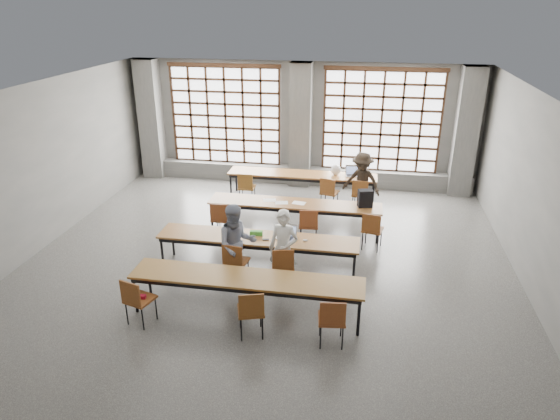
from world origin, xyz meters
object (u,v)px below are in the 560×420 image
(chair_mid_left, at_px, (221,216))
(chair_back_mid, at_px, (329,190))
(chair_front_right, at_px, (283,264))
(red_pouch, at_px, (140,297))
(chair_near_mid, at_px, (251,309))
(mouse, at_px, (305,240))
(chair_mid_centre, at_px, (309,223))
(phone, at_px, (266,240))
(chair_near_right, at_px, (332,317))
(desk_row_d, at_px, (246,280))
(laptop_front, at_px, (287,234))
(backpack, at_px, (365,198))
(desk_row_c, at_px, (258,240))
(chair_back_left, at_px, (246,185))
(desk_row_a, at_px, (302,176))
(laptop_back, at_px, (352,173))
(desk_row_b, at_px, (295,205))
(green_box, at_px, (256,233))
(plastic_bag, at_px, (336,170))
(student_male, at_px, (283,249))
(chair_mid_right, at_px, (372,227))
(student_female, at_px, (237,244))
(chair_near_left, at_px, (136,297))
(chair_front_left, at_px, (235,259))
(chair_back_right, at_px, (360,192))

(chair_mid_left, bearing_deg, chair_back_mid, 42.69)
(chair_front_right, relative_size, red_pouch, 4.40)
(chair_near_mid, height_order, mouse, chair_near_mid)
(chair_mid_centre, bearing_deg, phone, -116.34)
(chair_front_right, xyz_separation_m, chair_near_right, (1.03, -1.54, 0.00))
(chair_back_mid, xyz_separation_m, mouse, (-0.18, -3.39, 0.21))
(desk_row_d, distance_m, laptop_front, 1.71)
(phone, xyz_separation_m, red_pouch, (-1.74, -1.99, -0.24))
(laptop_front, distance_m, backpack, 2.37)
(desk_row_c, relative_size, chair_back_left, 4.55)
(desk_row_a, height_order, laptop_front, laptop_front)
(laptop_back, bearing_deg, desk_row_b, -119.21)
(desk_row_d, xyz_separation_m, green_box, (-0.19, 1.62, 0.11))
(chair_front_right, xyz_separation_m, chair_near_mid, (-0.25, -1.54, 0.00))
(plastic_bag, bearing_deg, student_male, -98.08)
(phone, bearing_deg, chair_near_mid, -84.97)
(chair_back_left, height_order, chair_mid_centre, same)
(desk_row_c, height_order, chair_near_mid, chair_near_mid)
(chair_near_right, relative_size, phone, 6.77)
(plastic_bag, bearing_deg, chair_front_right, -97.68)
(chair_mid_right, relative_size, chair_near_mid, 1.00)
(desk_row_c, bearing_deg, green_box, 122.01)
(backpack, bearing_deg, student_male, -135.80)
(desk_row_c, bearing_deg, red_pouch, -126.73)
(chair_mid_left, xyz_separation_m, chair_front_right, (1.76, -1.90, 0.00))
(chair_mid_right, xyz_separation_m, chair_near_mid, (-1.87, -3.44, 0.00))
(chair_mid_right, xyz_separation_m, student_female, (-2.54, -1.78, 0.26))
(chair_mid_centre, bearing_deg, chair_front_right, -97.37)
(green_box, bearing_deg, laptop_back, 66.69)
(laptop_back, bearing_deg, backpack, -80.30)
(green_box, bearing_deg, mouse, -5.71)
(chair_mid_left, distance_m, chair_near_right, 4.44)
(desk_row_d, relative_size, chair_near_left, 4.55)
(chair_mid_left, height_order, student_female, student_female)
(chair_back_left, relative_size, chair_front_left, 1.00)
(desk_row_b, xyz_separation_m, chair_mid_right, (1.78, -0.63, -0.13))
(desk_row_c, xyz_separation_m, chair_back_right, (1.93, 3.37, -0.13))
(desk_row_b, relative_size, chair_back_left, 4.55)
(chair_mid_centre, relative_size, chair_near_right, 1.00)
(desk_row_a, height_order, chair_front_left, chair_front_left)
(chair_back_left, relative_size, chair_mid_centre, 1.00)
(desk_row_a, distance_m, laptop_front, 3.90)
(chair_back_left, height_order, red_pouch, chair_back_left)
(chair_mid_centre, height_order, chair_front_left, same)
(chair_near_left, distance_m, chair_near_mid, 1.95)
(student_female, xyz_separation_m, laptop_back, (1.99, 4.61, -0.00))
(chair_mid_left, relative_size, chair_mid_centre, 1.00)
(chair_front_right, height_order, red_pouch, chair_front_right)
(chair_front_left, distance_m, laptop_back, 5.15)
(chair_back_right, distance_m, laptop_back, 0.82)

